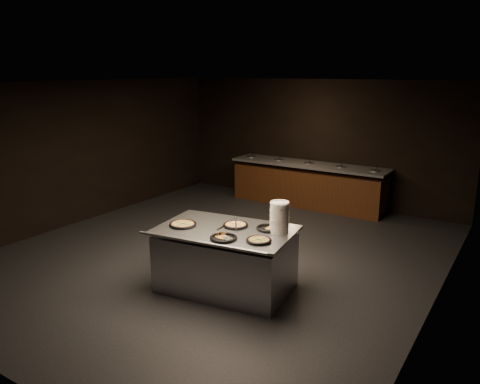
{
  "coord_description": "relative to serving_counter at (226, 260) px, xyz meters",
  "views": [
    {
      "loc": [
        4.4,
        -6.23,
        3.08
      ],
      "look_at": [
        0.21,
        0.3,
        1.06
      ],
      "focal_mm": 35.0,
      "sensor_mm": 36.0,
      "label": 1
    }
  ],
  "objects": [
    {
      "name": "salad_bar",
      "position": [
        -0.84,
        4.63,
        -0.0
      ],
      "size": [
        3.7,
        0.83,
        1.18
      ],
      "color": "#512D13",
      "rests_on": "ground"
    },
    {
      "name": "pan_cheese_slices_b",
      "position": [
        0.21,
        -0.36,
        0.5
      ],
      "size": [
        0.37,
        0.37,
        0.04
      ],
      "rotation": [
        0.0,
        0.0,
        2.22
      ],
      "color": "black",
      "rests_on": "serving_counter"
    },
    {
      "name": "pan_cheese_slices_a",
      "position": [
        0.53,
        0.31,
        0.5
      ],
      "size": [
        0.35,
        0.35,
        0.04
      ],
      "rotation": [
        0.0,
        0.0,
        0.54
      ],
      "color": "black",
      "rests_on": "serving_counter"
    },
    {
      "name": "pan_veggie_slices",
      "position": [
        0.66,
        -0.19,
        0.5
      ],
      "size": [
        0.34,
        0.34,
        0.04
      ],
      "rotation": [
        0.0,
        0.0,
        -0.55
      ],
      "color": "black",
      "rests_on": "serving_counter"
    },
    {
      "name": "server_left",
      "position": [
        0.12,
        0.06,
        0.55
      ],
      "size": [
        0.25,
        0.26,
        0.16
      ],
      "rotation": [
        0.0,
        0.0,
        2.35
      ],
      "color": "#B2B5BA",
      "rests_on": "serving_counter"
    },
    {
      "name": "pan_veggie_whole",
      "position": [
        -0.6,
        -0.22,
        0.5
      ],
      "size": [
        0.39,
        0.39,
        0.04
      ],
      "rotation": [
        0.0,
        0.0,
        -0.07
      ],
      "color": "black",
      "rests_on": "serving_counter"
    },
    {
      "name": "serving_counter",
      "position": [
        0.0,
        0.0,
        0.0
      ],
      "size": [
        2.06,
        1.48,
        0.92
      ],
      "rotation": [
        0.0,
        0.0,
        0.14
      ],
      "color": "#B2B5BA",
      "rests_on": "ground"
    },
    {
      "name": "pan_cheese_whole",
      "position": [
        0.06,
        0.17,
        0.5
      ],
      "size": [
        0.36,
        0.36,
        0.04
      ],
      "rotation": [
        0.0,
        0.0,
        -0.2
      ],
      "color": "black",
      "rests_on": "serving_counter"
    },
    {
      "name": "room",
      "position": [
        -0.84,
        1.07,
        1.01
      ],
      "size": [
        7.02,
        8.02,
        2.92
      ],
      "color": "black",
      "rests_on": "ground"
    },
    {
      "name": "server_right",
      "position": [
        0.16,
        -0.3,
        0.56
      ],
      "size": [
        0.34,
        0.21,
        0.18
      ],
      "rotation": [
        0.0,
        0.0,
        -0.43
      ],
      "color": "#B2B5BA",
      "rests_on": "serving_counter"
    },
    {
      "name": "plate_stack",
      "position": [
        0.71,
        0.28,
        0.69
      ],
      "size": [
        0.26,
        0.26,
        0.43
      ],
      "primitive_type": "cylinder",
      "color": "white",
      "rests_on": "serving_counter"
    }
  ]
}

